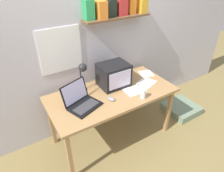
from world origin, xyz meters
name	(u,v)px	position (x,y,z in m)	size (l,w,h in m)	color
ground_plane	(112,136)	(0.00, 0.00, 0.00)	(12.00, 12.00, 0.00)	olive
back_wall	(93,38)	(0.01, 0.48, 1.31)	(5.60, 0.24, 2.60)	silver
corner_desk	(112,97)	(0.00, 0.00, 0.69)	(1.58, 0.76, 0.75)	#AB7F4D
crt_monitor	(114,75)	(0.11, 0.14, 0.90)	(0.38, 0.31, 0.30)	black
laptop	(81,100)	(-0.43, -0.02, 0.82)	(0.43, 0.41, 0.26)	black
desk_lamp	(82,72)	(-0.28, 0.21, 1.03)	(0.12, 0.17, 0.39)	#232326
juice_glass	(143,94)	(0.26, -0.28, 0.81)	(0.06, 0.06, 0.12)	white
computer_mouse	(111,99)	(-0.09, -0.12, 0.77)	(0.09, 0.12, 0.03)	gray
loose_paper_near_monitor	(146,74)	(0.68, 0.15, 0.76)	(0.23, 0.24, 0.00)	white
printed_handout	(135,90)	(0.27, -0.11, 0.76)	(0.27, 0.21, 0.00)	white
loose_paper_near_laptop	(146,82)	(0.52, -0.04, 0.76)	(0.30, 0.27, 0.00)	white
floor_cushion	(181,108)	(1.28, -0.13, 0.06)	(0.49, 0.49, 0.12)	gray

